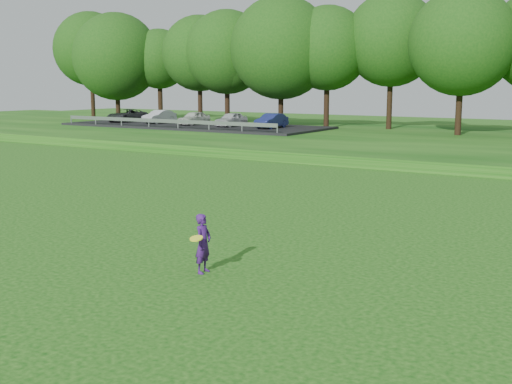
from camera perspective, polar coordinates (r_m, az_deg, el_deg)
The scene contains 6 objects.
ground at distance 17.31m, azimuth -8.74°, elevation -5.57°, with size 140.00×140.00×0.00m, color #0D430D.
berm at distance 48.07m, azimuth 18.70°, elevation 4.19°, with size 130.00×30.00×0.60m, color #0D430D.
walking_path at distance 34.70m, azimuth 13.27°, elevation 2.01°, with size 130.00×1.60×0.04m, color gray.
treeline at distance 51.90m, azimuth 20.23°, elevation 13.11°, with size 104.00×7.00×15.00m, color #164710, non-canonical shape.
parking_lot at distance 57.71m, azimuth -6.04°, elevation 6.21°, with size 24.00×9.00×1.38m.
woman at distance 15.45m, azimuth -4.72°, elevation -4.58°, with size 0.52×0.92×1.44m.
Camera 1 is at (10.95, -12.61, 4.55)m, focal length 45.00 mm.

